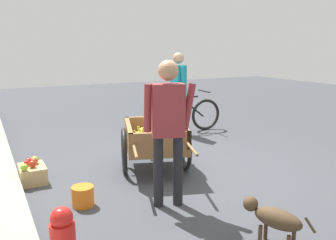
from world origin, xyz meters
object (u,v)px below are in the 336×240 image
(fruit_cart, at_px, (155,141))
(mixed_fruit_crate, at_px, (32,173))
(dog, at_px, (274,217))
(plastic_bucket, at_px, (83,196))
(vendor_person, at_px, (168,121))
(cyclist_person, at_px, (178,86))
(bicycle, at_px, (185,116))

(fruit_cart, xyz_separation_m, mixed_fruit_crate, (0.35, 1.61, -0.31))
(dog, distance_m, plastic_bucket, 2.06)
(vendor_person, xyz_separation_m, cyclist_person, (2.91, -1.75, 0.01))
(fruit_cart, xyz_separation_m, plastic_bucket, (-0.66, 1.21, -0.33))
(cyclist_person, bearing_deg, mixed_fruit_crate, 116.12)
(dog, bearing_deg, plastic_bucket, 39.12)
(vendor_person, bearing_deg, fruit_cart, -18.03)
(bicycle, bearing_deg, dog, 160.31)
(cyclist_person, xyz_separation_m, dog, (-4.09, 1.31, -0.70))
(cyclist_person, bearing_deg, dog, 162.25)
(vendor_person, height_order, plastic_bucket, vendor_person)
(fruit_cart, bearing_deg, dog, -177.76)
(fruit_cart, height_order, plastic_bucket, fruit_cart)
(vendor_person, distance_m, dog, 1.43)
(bicycle, relative_size, cyclist_person, 1.02)
(bicycle, distance_m, mixed_fruit_crate, 3.49)
(fruit_cart, bearing_deg, bicycle, -40.35)
(vendor_person, bearing_deg, bicycle, -33.19)
(bicycle, relative_size, plastic_bucket, 6.78)
(plastic_bucket, relative_size, mixed_fruit_crate, 0.56)
(vendor_person, distance_m, bicycle, 3.53)
(plastic_bucket, bearing_deg, fruit_cart, -61.25)
(cyclist_person, relative_size, mixed_fruit_crate, 3.70)
(cyclist_person, xyz_separation_m, mixed_fruit_crate, (-1.48, 3.01, -0.84))
(dog, distance_m, mixed_fruit_crate, 3.12)
(bicycle, height_order, plastic_bucket, bicycle)
(plastic_bucket, bearing_deg, vendor_person, -116.19)
(fruit_cart, distance_m, plastic_bucket, 1.42)
(bicycle, distance_m, plastic_bucket, 3.72)
(fruit_cart, relative_size, plastic_bucket, 7.36)
(fruit_cart, bearing_deg, mixed_fruit_crate, 77.59)
(vendor_person, relative_size, cyclist_person, 0.99)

